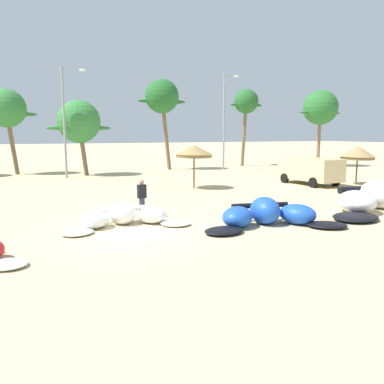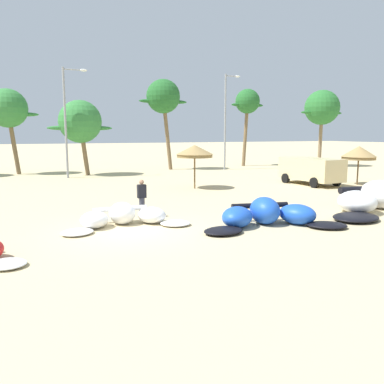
{
  "view_description": "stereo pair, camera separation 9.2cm",
  "coord_description": "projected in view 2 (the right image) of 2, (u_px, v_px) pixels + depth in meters",
  "views": [
    {
      "loc": [
        -3.66,
        -13.5,
        3.53
      ],
      "look_at": [
        3.23,
        2.0,
        1.0
      ],
      "focal_mm": 36.89,
      "sensor_mm": 36.0,
      "label": 1
    },
    {
      "loc": [
        -3.57,
        -13.53,
        3.53
      ],
      "look_at": [
        3.23,
        2.0,
        1.0
      ],
      "focal_mm": 36.89,
      "sensor_mm": 36.0,
      "label": 2
    }
  ],
  "objects": [
    {
      "name": "palm_right",
      "position": [
        322.0,
        108.0,
        41.52
      ],
      "size": [
        5.45,
        3.64,
        8.05
      ],
      "color": "#7F6647",
      "rests_on": "ground"
    },
    {
      "name": "beach_umbrella_middle",
      "position": [
        359.0,
        153.0,
        27.07
      ],
      "size": [
        2.35,
        2.35,
        2.67
      ],
      "color": "brown",
      "rests_on": "ground"
    },
    {
      "name": "palm_left_of_gap",
      "position": [
        8.0,
        109.0,
        33.4
      ],
      "size": [
        4.93,
        3.29,
        7.29
      ],
      "color": "brown",
      "rests_on": "ground"
    },
    {
      "name": "palm_center_left",
      "position": [
        80.0,
        122.0,
        32.88
      ],
      "size": [
        5.33,
        3.56,
        6.29
      ],
      "color": "brown",
      "rests_on": "ground"
    },
    {
      "name": "person_near_kites",
      "position": [
        142.0,
        199.0,
        16.53
      ],
      "size": [
        0.36,
        0.24,
        1.62
      ],
      "color": "#383842",
      "rests_on": "ground"
    },
    {
      "name": "kite_left_of_center",
      "position": [
        124.0,
        217.0,
        15.21
      ],
      "size": [
        5.11,
        2.35,
        0.86
      ],
      "color": "white",
      "rests_on": "ground"
    },
    {
      "name": "lamppost_west_center",
      "position": [
        67.0,
        116.0,
        30.93
      ],
      "size": [
        1.92,
        0.24,
        8.59
      ],
      "color": "gray",
      "rests_on": "ground"
    },
    {
      "name": "parked_van",
      "position": [
        310.0,
        169.0,
        27.42
      ],
      "size": [
        2.35,
        4.72,
        1.84
      ],
      "color": "beige",
      "rests_on": "ground"
    },
    {
      "name": "palm_center_right",
      "position": [
        163.0,
        97.0,
        37.68
      ],
      "size": [
        4.86,
        3.24,
        8.66
      ],
      "color": "brown",
      "rests_on": "ground"
    },
    {
      "name": "kite_center",
      "position": [
        268.0,
        215.0,
        15.18
      ],
      "size": [
        5.73,
        3.24,
        1.06
      ],
      "color": "black",
      "rests_on": "ground"
    },
    {
      "name": "lamppost_east_center",
      "position": [
        226.0,
        117.0,
        38.08
      ],
      "size": [
        1.66,
        0.24,
        9.12
      ],
      "color": "gray",
      "rests_on": "ground"
    },
    {
      "name": "ground_plane",
      "position": [
        132.0,
        232.0,
        14.2
      ],
      "size": [
        260.0,
        260.0,
        0.0
      ],
      "primitive_type": "plane",
      "color": "#C6B284"
    },
    {
      "name": "palm_right_of_gap",
      "position": [
        247.0,
        103.0,
        42.38
      ],
      "size": [
        3.93,
        2.62,
        8.26
      ],
      "color": "brown",
      "rests_on": "ground"
    },
    {
      "name": "beach_umbrella_near_van",
      "position": [
        195.0,
        151.0,
        25.15
      ],
      "size": [
        2.4,
        2.4,
        2.8
      ],
      "color": "brown",
      "rests_on": "ground"
    }
  ]
}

